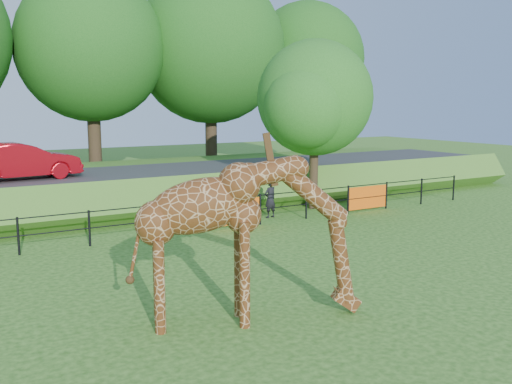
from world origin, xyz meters
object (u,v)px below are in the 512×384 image
(car_red, at_px, (22,161))
(tree_east, at_px, (316,102))
(giraffe, at_px, (249,240))
(visitor, at_px, (270,199))

(car_red, xyz_separation_m, tree_east, (10.55, -4.10, 2.17))
(giraffe, height_order, car_red, giraffe)
(giraffe, bearing_deg, visitor, 74.62)
(tree_east, bearing_deg, car_red, 158.79)
(car_red, relative_size, tree_east, 0.62)
(giraffe, relative_size, tree_east, 0.68)
(car_red, bearing_deg, giraffe, -177.65)
(car_red, bearing_deg, tree_east, -117.89)
(visitor, relative_size, tree_east, 0.21)
(visitor, bearing_deg, car_red, -43.89)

